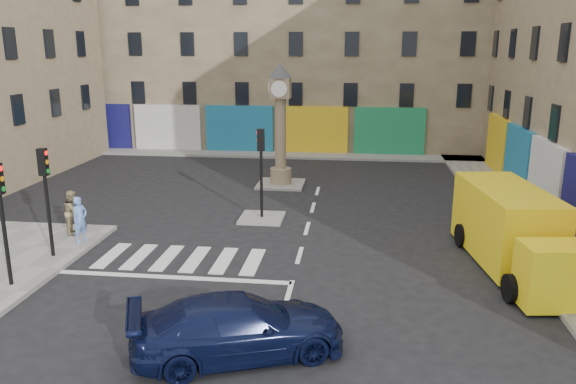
% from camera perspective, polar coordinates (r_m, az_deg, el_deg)
% --- Properties ---
extents(ground, '(120.00, 120.00, 0.00)m').
position_cam_1_polar(ground, '(16.01, -0.30, -11.57)').
color(ground, black).
rests_on(ground, ground).
extents(sidewalk_right, '(2.60, 30.00, 0.15)m').
position_cam_1_polar(sidewalk_right, '(26.16, 21.92, -1.97)').
color(sidewalk_right, gray).
rests_on(sidewalk_right, ground).
extents(sidewalk_far, '(32.00, 2.40, 0.15)m').
position_cam_1_polar(sidewalk_far, '(37.57, -2.10, 3.88)').
color(sidewalk_far, gray).
rests_on(sidewalk_far, ground).
extents(island_near, '(1.80, 1.80, 0.12)m').
position_cam_1_polar(island_near, '(23.64, -2.68, -2.64)').
color(island_near, gray).
rests_on(island_near, ground).
extents(island_far, '(2.40, 2.40, 0.12)m').
position_cam_1_polar(island_far, '(29.36, -0.74, 0.80)').
color(island_far, gray).
rests_on(island_far, ground).
extents(building_far, '(32.00, 10.00, 17.00)m').
position_cam_1_polar(building_far, '(42.67, -0.94, 16.53)').
color(building_far, gray).
rests_on(building_far, ground).
extents(traffic_light_left_near, '(0.28, 0.22, 3.70)m').
position_cam_1_polar(traffic_light_left_near, '(18.19, -27.15, -1.18)').
color(traffic_light_left_near, black).
rests_on(traffic_light_left_near, sidewalk_left).
extents(traffic_light_left_far, '(0.28, 0.22, 3.70)m').
position_cam_1_polar(traffic_light_left_far, '(20.15, -23.42, 0.65)').
color(traffic_light_left_far, black).
rests_on(traffic_light_left_far, sidewalk_left).
extents(traffic_light_island, '(0.28, 0.22, 3.70)m').
position_cam_1_polar(traffic_light_island, '(23.02, -2.75, 3.38)').
color(traffic_light_island, black).
rests_on(traffic_light_island, island_near).
extents(clock_pillar, '(1.20, 1.20, 6.10)m').
position_cam_1_polar(clock_pillar, '(28.72, -0.76, 7.58)').
color(clock_pillar, '#958261').
rests_on(clock_pillar, island_far).
extents(navy_sedan, '(5.38, 3.70, 1.45)m').
position_cam_1_polar(navy_sedan, '(13.49, -5.05, -13.48)').
color(navy_sedan, black).
rests_on(navy_sedan, ground).
extents(yellow_van, '(3.02, 7.09, 2.50)m').
position_cam_1_polar(yellow_van, '(19.69, 21.92, -3.68)').
color(yellow_van, yellow).
rests_on(yellow_van, ground).
extents(pedestrian_blue, '(0.61, 0.72, 1.68)m').
position_cam_1_polar(pedestrian_blue, '(21.66, -20.37, -2.62)').
color(pedestrian_blue, '#628EE1').
rests_on(pedestrian_blue, sidewalk_left).
extents(pedestrian_tan, '(0.82, 0.94, 1.67)m').
position_cam_1_polar(pedestrian_tan, '(22.74, -21.01, -1.89)').
color(pedestrian_tan, '#9C8E60').
rests_on(pedestrian_tan, sidewalk_left).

